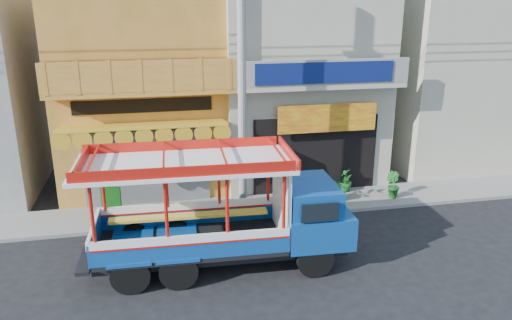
% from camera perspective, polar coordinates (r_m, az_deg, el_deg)
% --- Properties ---
extents(ground, '(90.00, 90.00, 0.00)m').
position_cam_1_polar(ground, '(13.90, 5.16, -11.80)').
color(ground, black).
rests_on(ground, ground).
extents(sidewalk, '(30.00, 2.00, 0.12)m').
position_cam_1_polar(sidewalk, '(17.34, 1.36, -5.24)').
color(sidewalk, slate).
rests_on(sidewalk, ground).
extents(shophouse_left, '(6.00, 7.50, 8.24)m').
position_cam_1_polar(shophouse_left, '(19.69, -12.83, 9.38)').
color(shophouse_left, '#A57524').
rests_on(shophouse_left, ground).
extents(shophouse_right, '(6.00, 6.75, 8.24)m').
position_cam_1_polar(shophouse_right, '(20.48, 4.44, 10.07)').
color(shophouse_right, '#B1AC91').
rests_on(shophouse_right, ground).
extents(party_pilaster, '(0.35, 0.30, 8.00)m').
position_cam_1_polar(party_pilaster, '(16.83, -2.55, 8.05)').
color(party_pilaster, '#B1AC91').
rests_on(party_pilaster, ground).
extents(filler_building_right, '(6.00, 6.00, 7.60)m').
position_cam_1_polar(filler_building_right, '(23.47, 21.28, 9.17)').
color(filler_building_right, '#B1AC91').
rests_on(filler_building_right, ground).
extents(utility_pole, '(28.00, 0.26, 9.00)m').
position_cam_1_polar(utility_pole, '(15.20, -1.08, 10.94)').
color(utility_pole, gray).
rests_on(utility_pole, ground).
extents(songthaew_truck, '(7.04, 2.56, 3.25)m').
position_cam_1_polar(songthaew_truck, '(13.17, -1.98, -5.86)').
color(songthaew_truck, black).
rests_on(songthaew_truck, ground).
extents(green_sign, '(0.65, 0.44, 1.00)m').
position_cam_1_polar(green_sign, '(16.93, -16.18, -4.82)').
color(green_sign, black).
rests_on(green_sign, sidewalk).
extents(potted_plant_a, '(1.08, 1.08, 0.91)m').
position_cam_1_polar(potted_plant_a, '(17.76, 9.48, -3.13)').
color(potted_plant_a, '#18551D').
rests_on(potted_plant_a, sidewalk).
extents(potted_plant_b, '(0.56, 0.62, 0.94)m').
position_cam_1_polar(potted_plant_b, '(18.40, 15.34, -2.75)').
color(potted_plant_b, '#18551D').
rests_on(potted_plant_b, sidewalk).
extents(potted_plant_c, '(0.67, 0.67, 0.87)m').
position_cam_1_polar(potted_plant_c, '(18.61, 10.17, -2.24)').
color(potted_plant_c, '#18551D').
rests_on(potted_plant_c, sidewalk).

